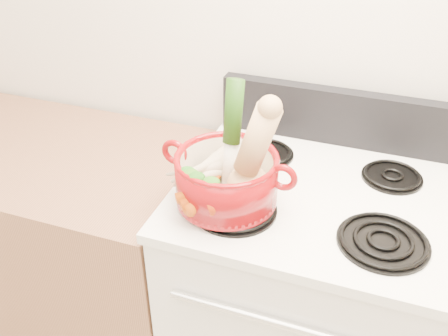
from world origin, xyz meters
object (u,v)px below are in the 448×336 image
(stove_body, at_px, (302,311))
(squash, at_px, (249,154))
(leek, at_px, (231,134))
(dutch_oven, at_px, (227,179))

(stove_body, relative_size, squash, 3.37)
(squash, distance_m, leek, 0.08)
(dutch_oven, relative_size, leek, 0.88)
(dutch_oven, height_order, squash, squash)
(stove_body, height_order, dutch_oven, dutch_oven)
(dutch_oven, bearing_deg, stove_body, 36.40)
(dutch_oven, relative_size, squash, 0.98)
(stove_body, relative_size, dutch_oven, 3.44)
(squash, xyz_separation_m, leek, (-0.06, 0.05, 0.02))
(squash, bearing_deg, dutch_oven, 144.07)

